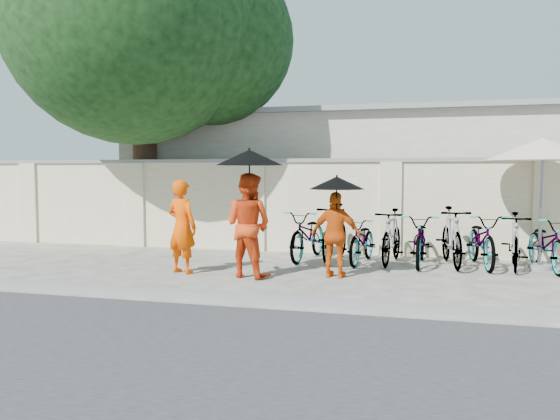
% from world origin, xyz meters
% --- Properties ---
extents(ground, '(80.00, 80.00, 0.00)m').
position_xyz_m(ground, '(0.00, 0.00, 0.00)').
color(ground, '#AAA89F').
extents(kerb, '(40.00, 0.16, 0.12)m').
position_xyz_m(kerb, '(0.00, -1.70, 0.06)').
color(kerb, gray).
rests_on(kerb, ground).
extents(compound_wall, '(20.00, 0.30, 2.00)m').
position_xyz_m(compound_wall, '(1.00, 3.20, 1.00)').
color(compound_wall, '#F3E3BC').
rests_on(compound_wall, ground).
extents(building_behind, '(14.00, 6.00, 3.20)m').
position_xyz_m(building_behind, '(2.00, 7.00, 1.60)').
color(building_behind, beige).
rests_on(building_behind, ground).
extents(shade_tree, '(6.70, 6.20, 8.20)m').
position_xyz_m(shade_tree, '(-3.66, 2.97, 5.10)').
color(shade_tree, brown).
rests_on(shade_tree, ground).
extents(monk_left, '(0.69, 0.56, 1.65)m').
position_xyz_m(monk_left, '(-1.45, 0.11, 0.83)').
color(monk_left, '#F74A00').
rests_on(monk_left, ground).
extents(monk_center, '(1.01, 0.88, 1.77)m').
position_xyz_m(monk_center, '(-0.21, 0.07, 0.88)').
color(monk_center, red).
rests_on(monk_center, ground).
extents(parasol_center, '(1.13, 1.13, 1.16)m').
position_xyz_m(parasol_center, '(-0.16, -0.01, 2.03)').
color(parasol_center, black).
rests_on(parasol_center, ground).
extents(monk_right, '(0.89, 0.46, 1.45)m').
position_xyz_m(monk_right, '(1.24, 0.39, 0.73)').
color(monk_right, '#D6500B').
rests_on(monk_right, ground).
extents(parasol_right, '(0.93, 0.93, 0.89)m').
position_xyz_m(parasol_right, '(1.26, 0.31, 1.60)').
color(parasol_right, black).
rests_on(parasol_right, ground).
extents(patio_umbrella, '(2.32, 2.32, 2.41)m').
position_xyz_m(patio_umbrella, '(4.73, 2.05, 2.17)').
color(patio_umbrella, gray).
rests_on(patio_umbrella, ground).
extents(bike_0, '(0.91, 2.00, 1.01)m').
position_xyz_m(bike_0, '(0.42, 2.10, 0.51)').
color(bike_0, gray).
rests_on(bike_0, ground).
extents(bike_1, '(0.70, 1.95, 1.15)m').
position_xyz_m(bike_1, '(0.97, 2.04, 0.57)').
color(bike_1, gray).
rests_on(bike_1, ground).
extents(bike_2, '(0.83, 1.78, 0.90)m').
position_xyz_m(bike_2, '(1.53, 1.95, 0.45)').
color(bike_2, gray).
rests_on(bike_2, ground).
extents(bike_3, '(0.73, 1.83, 1.07)m').
position_xyz_m(bike_3, '(2.08, 2.00, 0.53)').
color(bike_3, gray).
rests_on(bike_3, ground).
extents(bike_4, '(0.75, 1.92, 0.99)m').
position_xyz_m(bike_4, '(2.64, 1.99, 0.50)').
color(bike_4, gray).
rests_on(bike_4, ground).
extents(bike_5, '(0.77, 1.93, 1.13)m').
position_xyz_m(bike_5, '(3.19, 2.03, 0.56)').
color(bike_5, gray).
rests_on(bike_5, ground).
extents(bike_6, '(0.90, 1.99, 1.01)m').
position_xyz_m(bike_6, '(3.75, 2.09, 0.51)').
color(bike_6, gray).
rests_on(bike_6, ground).
extents(bike_7, '(0.69, 1.77, 1.04)m').
position_xyz_m(bike_7, '(4.30, 2.00, 0.52)').
color(bike_7, gray).
rests_on(bike_7, ground).
extents(bike_8, '(0.88, 1.92, 0.98)m').
position_xyz_m(bike_8, '(4.86, 2.03, 0.49)').
color(bike_8, gray).
rests_on(bike_8, ground).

